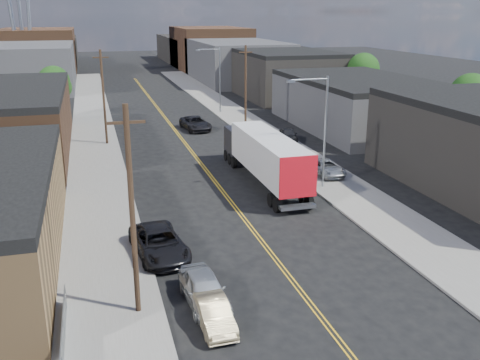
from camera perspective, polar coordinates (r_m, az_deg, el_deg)
ground at (r=74.70m, az=-8.13°, el=6.79°), size 260.00×260.00×0.00m
centerline at (r=60.17m, az=-6.15°, el=4.28°), size 0.32×120.00×0.01m
sidewalk_left at (r=59.38m, az=-15.23°, el=3.65°), size 5.00×140.00×0.15m
sidewalk_right at (r=62.38m, az=2.51°, el=4.91°), size 5.00×140.00×0.15m
warehouse_brown at (r=58.35m, az=-23.86°, el=5.78°), size 12.00×26.00×6.60m
industrial_right_b at (r=67.60m, az=12.49°, el=8.06°), size 14.00×24.00×6.10m
industrial_right_c at (r=91.04m, az=4.77°, el=11.23°), size 14.00×22.00×7.60m
skyline_left_a at (r=108.73m, az=-21.58°, el=11.22°), size 16.00×30.00×8.00m
skyline_right_a at (r=112.21m, az=-0.38°, el=12.57°), size 16.00×30.00×8.00m
skyline_left_b at (r=133.49m, az=-20.69°, el=12.71°), size 16.00×26.00×10.00m
skyline_right_b at (r=136.34m, az=-3.25°, el=13.85°), size 16.00×26.00×10.00m
skyline_left_c at (r=153.49m, az=-20.09°, el=12.70°), size 16.00×40.00×7.00m
skyline_right_c at (r=155.97m, az=-4.90°, el=13.72°), size 16.00×40.00×7.00m
streetlight_near at (r=42.36m, az=8.61°, el=5.95°), size 3.39×0.25×9.00m
streetlight_far at (r=75.27m, az=-2.47°, el=11.13°), size 3.39×0.25×9.00m
utility_pole_left_near at (r=24.39m, az=-11.43°, el=-3.36°), size 1.60×0.26×10.00m
utility_pole_left_far at (r=58.45m, az=-14.34°, el=8.58°), size 1.60×0.26×10.00m
utility_pole_right at (r=63.93m, az=0.60°, el=9.84°), size 1.60×0.26×10.00m
tree_left_far at (r=75.48m, az=-19.19°, el=9.63°), size 4.35×4.20×6.97m
tree_right_near at (r=63.50m, az=23.38°, el=8.13°), size 4.60×4.48×7.44m
tree_right_far at (r=83.34m, az=13.04°, el=11.23°), size 4.85×4.76×7.91m
semi_truck at (r=44.42m, az=2.42°, el=2.82°), size 2.77×16.19×4.25m
car_left_a at (r=26.60m, az=-3.84°, el=-11.54°), size 2.12×4.70×1.57m
car_left_b at (r=24.99m, az=-2.85°, el=-13.99°), size 1.45×3.89×1.27m
car_left_c at (r=31.71m, az=-8.62°, el=-6.66°), size 3.33×6.06×1.61m
car_right_lot_a at (r=46.91m, az=9.12°, el=1.34°), size 2.39×4.73×1.28m
car_right_lot_c at (r=58.69m, az=5.16°, el=4.85°), size 2.64×4.58×1.47m
car_ahead_truck at (r=65.03m, az=-4.77°, el=6.04°), size 3.33×6.08×1.61m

